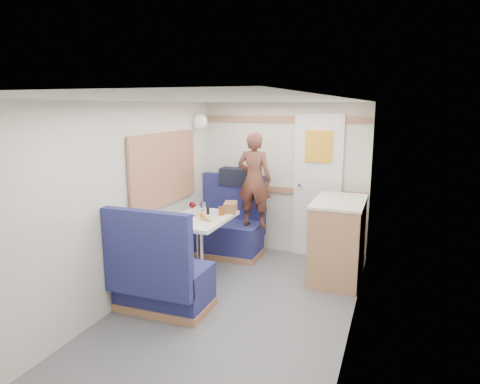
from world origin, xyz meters
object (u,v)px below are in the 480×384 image
at_px(cheese_block, 208,217).
at_px(beer_glass, 221,211).
at_px(tumbler_mid, 203,206).
at_px(dinette_table, 200,231).
at_px(bread_loaf, 230,207).
at_px(orange_fruit, 202,215).
at_px(duffel_bag, 238,177).
at_px(wine_glass, 192,206).
at_px(pepper_grinder, 208,210).
at_px(galley_counter, 338,239).
at_px(dome_light, 199,122).
at_px(tray, 190,225).
at_px(tumbler_left, 175,220).
at_px(salt_grinder, 199,211).
at_px(bench_far, 228,232).
at_px(bench_near, 161,282).
at_px(person, 254,180).

bearing_deg(cheese_block, beer_glass, 81.04).
distance_m(cheese_block, tumbler_mid, 0.46).
height_order(dinette_table, bread_loaf, bread_loaf).
bearing_deg(orange_fruit, duffel_bag, 91.36).
distance_m(duffel_bag, tumbler_mid, 0.87).
bearing_deg(dinette_table, bread_loaf, 59.04).
relative_size(wine_glass, pepper_grinder, 1.80).
height_order(galley_counter, pepper_grinder, galley_counter).
bearing_deg(galley_counter, pepper_grinder, -164.84).
xyz_separation_m(dome_light, beer_glass, (0.58, -0.67, -0.98)).
relative_size(dome_light, pepper_grinder, 2.14).
xyz_separation_m(dome_light, pepper_grinder, (0.42, -0.69, -0.98)).
distance_m(tray, tumbler_left, 0.18).
bearing_deg(wine_glass, pepper_grinder, 45.71).
distance_m(wine_glass, bread_loaf, 0.48).
bearing_deg(salt_grinder, beer_glass, 18.07).
xyz_separation_m(tray, pepper_grinder, (-0.04, 0.51, 0.04)).
relative_size(beer_glass, pepper_grinder, 1.06).
distance_m(galley_counter, duffel_bag, 1.63).
relative_size(bench_far, bench_near, 1.00).
bearing_deg(duffel_bag, wine_glass, -98.34).
height_order(bench_near, pepper_grinder, bench_near).
xyz_separation_m(bench_far, wine_glass, (-0.10, -0.84, 0.54)).
bearing_deg(beer_glass, dome_light, 131.04).
xyz_separation_m(orange_fruit, salt_grinder, (-0.13, 0.18, -0.00)).
relative_size(bench_far, bread_loaf, 3.96).
bearing_deg(beer_glass, salt_grinder, -161.93).
xyz_separation_m(dome_light, galley_counter, (1.86, -0.30, -1.28)).
bearing_deg(duffel_bag, bread_loaf, -77.22).
bearing_deg(tray, bread_loaf, 77.72).
relative_size(bench_near, salt_grinder, 10.67).
height_order(dinette_table, tray, tray).
xyz_separation_m(orange_fruit, bread_loaf, (0.15, 0.45, 0.00)).
height_order(tumbler_left, pepper_grinder, tumbler_left).
bearing_deg(person, tumbler_mid, 44.35).
height_order(wine_glass, bread_loaf, wine_glass).
xyz_separation_m(salt_grinder, bread_loaf, (0.28, 0.27, 0.01)).
bearing_deg(tray, wine_glass, 113.66).
height_order(duffel_bag, pepper_grinder, duffel_bag).
height_order(beer_glass, salt_grinder, same).
bearing_deg(duffel_bag, beer_glass, -81.94).
bearing_deg(tumbler_mid, pepper_grinder, -45.78).
bearing_deg(bread_loaf, tumbler_mid, -166.14).
bearing_deg(person, orange_fruit, 69.20).
xyz_separation_m(orange_fruit, cheese_block, (0.08, -0.01, -0.02)).
bearing_deg(orange_fruit, person, 70.28).
distance_m(bench_far, beer_glass, 0.85).
xyz_separation_m(tray, wine_glass, (-0.17, 0.38, 0.11)).
xyz_separation_m(tray, orange_fruit, (0.01, 0.27, 0.04)).
bearing_deg(pepper_grinder, tumbler_left, -104.27).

